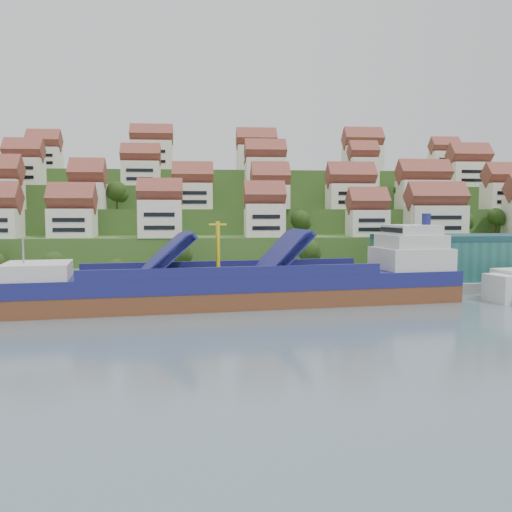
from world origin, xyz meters
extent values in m
plane|color=slate|center=(0.00, 0.00, 0.00)|extent=(300.00, 300.00, 0.00)
cube|color=gray|center=(20.00, 15.00, 1.10)|extent=(180.00, 14.00, 2.20)
cube|color=gray|center=(-58.00, 12.00, 0.50)|extent=(45.00, 20.00, 1.00)
cube|color=#2D4C1E|center=(0.00, 86.00, 2.00)|extent=(260.00, 128.00, 4.00)
cube|color=#2D4C1E|center=(0.00, 91.00, 5.50)|extent=(260.00, 118.00, 11.00)
cube|color=#2D4C1E|center=(0.00, 99.00, 9.00)|extent=(260.00, 102.00, 18.00)
cube|color=#2D4C1E|center=(0.00, 107.00, 12.50)|extent=(260.00, 86.00, 25.00)
cube|color=#2D4C1E|center=(0.00, 116.00, 15.50)|extent=(260.00, 68.00, 31.00)
cube|color=silver|center=(-49.68, 40.06, 14.55)|extent=(10.96, 8.57, 7.09)
cube|color=silver|center=(-27.68, 35.33, 15.59)|extent=(10.43, 7.03, 9.19)
cube|color=silver|center=(-1.67, 37.43, 15.16)|extent=(9.85, 7.62, 8.31)
cube|color=silver|center=(25.25, 37.77, 14.39)|extent=(9.73, 7.73, 6.78)
cube|color=silver|center=(43.97, 38.47, 14.95)|extent=(14.67, 8.26, 7.91)
cube|color=silver|center=(-48.51, 55.08, 21.59)|extent=(9.18, 8.98, 7.19)
cube|color=silver|center=(-19.80, 53.58, 21.57)|extent=(10.78, 7.90, 7.13)
cube|color=silver|center=(1.52, 51.30, 21.29)|extent=(10.04, 8.56, 6.58)
cube|color=silver|center=(25.45, 55.27, 21.61)|extent=(13.06, 8.36, 7.23)
cube|color=silver|center=(47.51, 56.00, 22.20)|extent=(14.58, 8.18, 8.40)
cube|color=silver|center=(70.11, 53.56, 21.79)|extent=(9.16, 8.04, 7.58)
cube|color=silver|center=(-69.01, 68.12, 28.93)|extent=(10.54, 7.86, 7.87)
cube|color=silver|center=(-35.56, 70.88, 28.73)|extent=(11.33, 7.30, 7.45)
cube|color=silver|center=(2.42, 70.21, 29.36)|extent=(12.09, 7.79, 8.73)
cube|color=silver|center=(33.22, 69.47, 29.50)|extent=(8.63, 7.14, 9.00)
cube|color=silver|center=(69.06, 71.76, 29.02)|extent=(12.54, 8.47, 8.03)
cube|color=silver|center=(-68.47, 88.79, 34.55)|extent=(10.34, 8.03, 7.10)
cube|color=silver|center=(-33.58, 88.39, 35.84)|extent=(13.44, 7.51, 9.69)
cube|color=silver|center=(1.40, 87.21, 35.14)|extent=(12.86, 8.15, 8.29)
cube|color=silver|center=(38.69, 88.73, 35.39)|extent=(12.83, 8.73, 8.78)
cube|color=silver|center=(70.14, 92.82, 34.85)|extent=(9.83, 7.05, 7.69)
ellipsoid|color=#274115|center=(7.51, 26.11, 8.30)|extent=(5.39, 5.39, 5.39)
ellipsoid|color=#274115|center=(-22.73, 26.29, 8.18)|extent=(5.22, 5.22, 5.22)
ellipsoid|color=#274115|center=(54.26, 43.11, 14.87)|extent=(4.73, 4.73, 4.73)
ellipsoid|color=#274115|center=(63.21, 43.11, 16.01)|extent=(4.70, 4.70, 4.70)
ellipsoid|color=#274115|center=(8.73, 43.66, 15.15)|extent=(5.20, 5.20, 5.20)
ellipsoid|color=#274115|center=(42.04, 59.83, 23.70)|extent=(4.21, 4.21, 4.21)
ellipsoid|color=#274115|center=(-52.59, 59.38, 21.57)|extent=(5.09, 5.09, 5.09)
ellipsoid|color=#274115|center=(-41.14, 57.97, 23.07)|extent=(5.69, 5.69, 5.69)
ellipsoid|color=#274115|center=(5.21, 73.21, 31.05)|extent=(7.32, 7.32, 7.32)
ellipsoid|color=#274115|center=(31.54, 75.94, 29.30)|extent=(4.28, 4.28, 4.28)
ellipsoid|color=#274115|center=(36.38, 73.97, 28.29)|extent=(5.27, 5.27, 5.27)
ellipsoid|color=#274115|center=(-49.23, 19.00, 6.35)|extent=(5.07, 5.07, 5.07)
ellipsoid|color=#274115|center=(-36.13, 19.00, 5.24)|extent=(4.08, 4.08, 4.08)
cube|color=#235F57|center=(52.00, 17.00, 7.20)|extent=(60.00, 15.00, 10.00)
cylinder|color=gray|center=(18.00, 10.00, 6.20)|extent=(0.16, 0.16, 8.00)
cube|color=maroon|center=(18.60, 10.00, 9.80)|extent=(1.20, 0.05, 0.80)
cube|color=white|center=(-54.00, 11.50, 2.10)|extent=(2.40, 2.20, 2.20)
cube|color=brown|center=(-10.58, -1.27, 1.00)|extent=(85.39, 23.82, 5.41)
cube|color=navy|center=(-10.58, -1.27, 4.65)|extent=(85.40, 23.95, 2.81)
cube|color=beige|center=(-45.99, -5.90, 7.36)|extent=(12.33, 13.64, 2.81)
cube|color=#262628|center=(-12.73, -1.56, 6.06)|extent=(55.09, 17.96, 0.32)
cube|color=navy|center=(-24.53, -3.10, 9.74)|extent=(9.59, 12.90, 7.48)
cube|color=navy|center=(-3.07, -0.29, 9.74)|extent=(9.18, 12.85, 7.91)
cylinder|color=yellow|center=(-14.87, -1.84, 10.82)|extent=(0.85, 0.85, 9.74)
cube|color=beige|center=(23.76, 3.21, 8.12)|extent=(14.48, 13.92, 4.33)
cube|color=beige|center=(23.76, 3.21, 11.58)|extent=(12.16, 12.35, 2.71)
cube|color=beige|center=(23.76, 3.21, 13.85)|extent=(9.85, 10.78, 1.95)
cylinder|color=navy|center=(26.98, 3.63, 15.91)|extent=(1.94, 1.94, 2.38)
camera|label=1|loc=(-18.59, -106.34, 17.74)|focal=40.00mm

